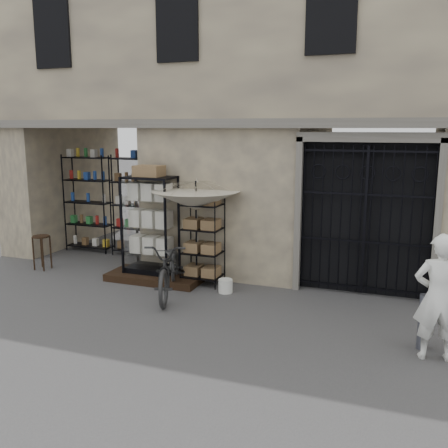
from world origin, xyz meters
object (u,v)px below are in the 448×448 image
at_px(market_umbrella, 196,195).
at_px(steel_bollard, 423,322).
at_px(wooden_stool, 42,252).
at_px(shopkeeper, 433,358).
at_px(bicycle, 171,295).
at_px(display_cabinet, 151,230).
at_px(white_bucket, 225,286).
at_px(wire_rack, 202,243).

bearing_deg(market_umbrella, steel_bollard, -21.90).
distance_m(wooden_stool, shopkeeper, 8.36).
height_order(market_umbrella, shopkeeper, market_umbrella).
height_order(wooden_stool, steel_bollard, steel_bollard).
distance_m(bicycle, wooden_stool, 3.61).
relative_size(market_umbrella, bicycle, 1.21).
bearing_deg(display_cabinet, market_umbrella, -8.14).
bearing_deg(steel_bollard, bicycle, 169.56).
bearing_deg(white_bucket, wire_rack, 149.70).
height_order(white_bucket, steel_bollard, steel_bollard).
bearing_deg(market_umbrella, display_cabinet, -176.35).
distance_m(wire_rack, wooden_stool, 3.86).
bearing_deg(wire_rack, steel_bollard, -21.39).
height_order(display_cabinet, steel_bollard, display_cabinet).
height_order(bicycle, wooden_stool, bicycle).
xyz_separation_m(wire_rack, white_bucket, (0.64, -0.37, -0.73)).
distance_m(market_umbrella, white_bucket, 1.91).
distance_m(wire_rack, shopkeeper, 4.87).
bearing_deg(shopkeeper, bicycle, -23.11).
xyz_separation_m(market_umbrella, wooden_stool, (-3.68, -0.31, -1.42)).
xyz_separation_m(display_cabinet, bicycle, (0.87, -0.85, -1.06)).
xyz_separation_m(bicycle, wooden_stool, (-3.54, 0.61, 0.41)).
xyz_separation_m(wire_rack, bicycle, (-0.28, -0.91, -0.86)).
height_order(white_bucket, shopkeeper, white_bucket).
bearing_deg(shopkeeper, steel_bollard, -71.41).
distance_m(market_umbrella, wooden_stool, 3.96).
bearing_deg(wooden_stool, bicycle, -9.78).
xyz_separation_m(wooden_stool, shopkeeper, (8.17, -1.72, -0.41)).
bearing_deg(wooden_stool, steel_bollard, -10.15).
relative_size(display_cabinet, market_umbrella, 0.86).
relative_size(wire_rack, shopkeeper, 0.98).
bearing_deg(white_bucket, steel_bollard, -20.87).
bearing_deg(steel_bollard, market_umbrella, 158.10).
xyz_separation_m(wire_rack, shopkeeper, (4.35, -2.01, -0.86)).
height_order(display_cabinet, wire_rack, display_cabinet).
bearing_deg(market_umbrella, shopkeeper, -24.28).
height_order(wire_rack, bicycle, wire_rack).
bearing_deg(steel_bollard, white_bucket, 159.13).
relative_size(wooden_stool, steel_bollard, 0.95).
height_order(steel_bollard, shopkeeper, steel_bollard).
xyz_separation_m(market_umbrella, bicycle, (-0.14, -0.92, -1.83)).
xyz_separation_m(wire_rack, wooden_stool, (-3.82, -0.30, -0.45)).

